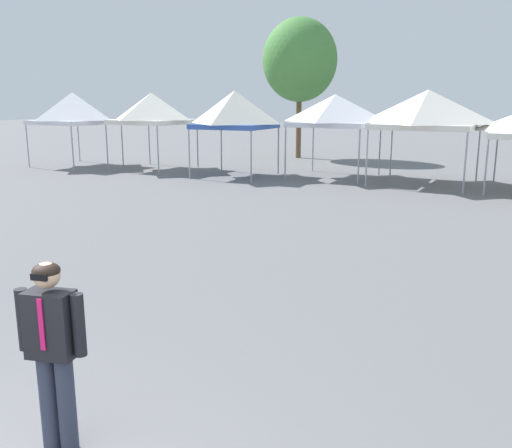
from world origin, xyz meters
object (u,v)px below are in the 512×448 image
object	(u,v)px
canopy_tent_center	(235,110)
person_foreground	(53,344)
canopy_tent_far_right	(335,111)
canopy_tent_behind_right	(73,108)
canopy_tent_behind_left	(152,109)
canopy_tent_behind_center	(427,109)
tree_behind_tents_left	(300,60)

from	to	relation	value
canopy_tent_center	person_foreground	size ratio (longest dim) A/B	1.95
canopy_tent_far_right	canopy_tent_behind_right	bearing A→B (deg)	-171.73
canopy_tent_behind_right	canopy_tent_center	distance (m)	8.51
canopy_tent_behind_right	canopy_tent_behind_left	size ratio (longest dim) A/B	1.01
canopy_tent_behind_right	canopy_tent_center	world-z (taller)	canopy_tent_center
canopy_tent_far_right	canopy_tent_behind_center	xyz separation A→B (m)	(3.63, -0.26, 0.08)
canopy_tent_behind_left	person_foreground	world-z (taller)	canopy_tent_behind_left
canopy_tent_behind_left	canopy_tent_far_right	xyz separation A→B (m)	(8.23, 1.11, -0.04)
canopy_tent_behind_left	tree_behind_tents_left	size ratio (longest dim) A/B	0.47
canopy_tent_center	person_foreground	distance (m)	18.47
canopy_tent_behind_left	canopy_tent_center	bearing A→B (deg)	-5.13
canopy_tent_behind_left	canopy_tent_far_right	distance (m)	8.30
canopy_tent_center	canopy_tent_far_right	world-z (taller)	canopy_tent_center
canopy_tent_far_right	canopy_tent_behind_center	bearing A→B (deg)	-4.11
canopy_tent_center	canopy_tent_behind_center	size ratio (longest dim) A/B	0.95
canopy_tent_behind_right	tree_behind_tents_left	bearing A→B (deg)	46.29
canopy_tent_behind_left	canopy_tent_far_right	bearing A→B (deg)	7.70
canopy_tent_far_right	person_foreground	size ratio (longest dim) A/B	1.87
canopy_tent_behind_left	tree_behind_tents_left	world-z (taller)	tree_behind_tents_left
canopy_tent_behind_right	canopy_tent_behind_center	xyz separation A→B (m)	(15.90, 1.52, 0.05)
canopy_tent_behind_left	canopy_tent_behind_center	distance (m)	11.89
canopy_tent_center	canopy_tent_behind_right	bearing A→B (deg)	-178.17
canopy_tent_center	tree_behind_tents_left	world-z (taller)	tree_behind_tents_left
canopy_tent_behind_left	person_foreground	distance (m)	21.00
canopy_tent_behind_center	person_foreground	size ratio (longest dim) A/B	2.05
canopy_tent_behind_center	canopy_tent_behind_left	bearing A→B (deg)	-175.89
canopy_tent_behind_left	canopy_tent_far_right	world-z (taller)	canopy_tent_behind_left
canopy_tent_behind_right	canopy_tent_far_right	size ratio (longest dim) A/B	1.04
canopy_tent_behind_right	canopy_tent_behind_center	world-z (taller)	canopy_tent_behind_center
canopy_tent_center	person_foreground	xyz separation A→B (m)	(7.41, -16.84, -1.68)
canopy_tent_behind_right	canopy_tent_center	bearing A→B (deg)	1.83
canopy_tent_behind_center	tree_behind_tents_left	xyz separation A→B (m)	(-7.89, 6.85, 2.38)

